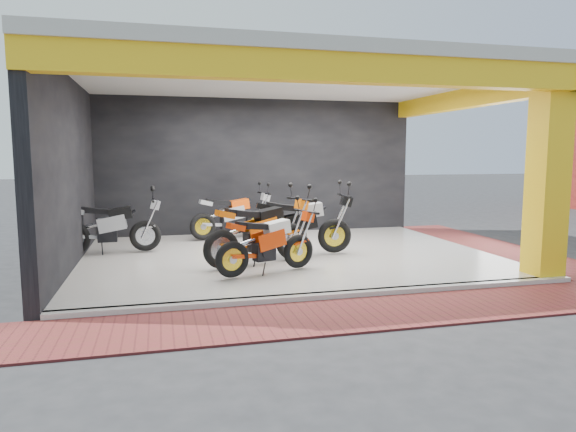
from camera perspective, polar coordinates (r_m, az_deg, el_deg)
ground at (r=8.59m, az=3.26°, el=-7.35°), size 80.00×80.00×0.00m
showroom_floor at (r=10.45m, az=-0.03°, el=-4.48°), size 8.00×6.00×0.10m
showroom_ceiling at (r=10.36m, az=-0.04°, el=15.16°), size 8.40×6.40×0.20m
back_wall at (r=13.28m, az=-3.32°, el=5.33°), size 8.20×0.20×3.50m
left_wall at (r=10.07m, az=-23.35°, el=4.28°), size 0.20×6.20×3.50m
corner_column at (r=9.54m, az=26.89°, el=3.98°), size 0.50×0.50×3.50m
header_beam_front at (r=7.47m, az=5.83°, el=16.01°), size 8.40×0.30×0.40m
header_beam_right at (r=11.94m, az=19.38°, el=12.23°), size 0.30×6.40×0.40m
floor_kerb at (r=7.64m, az=5.58°, el=-8.79°), size 8.00×0.20×0.10m
paver_front at (r=6.95m, az=7.79°, el=-10.71°), size 9.00×1.40×0.03m
paver_right at (r=12.51m, az=21.84°, el=-3.25°), size 1.40×7.00×0.03m
moto_hero at (r=8.95m, az=1.16°, el=-2.13°), size 2.12×1.34×1.22m
moto_row_a at (r=10.35m, az=5.21°, el=-0.36°), size 2.37×1.01×1.42m
moto_row_b at (r=9.71m, az=0.39°, el=-0.87°), size 2.44×1.56×1.40m
moto_row_c at (r=12.48m, az=-3.42°, el=0.58°), size 2.20×1.14×1.28m
moto_row_d at (r=10.91m, az=-15.62°, el=-0.54°), size 2.13×0.82×1.29m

